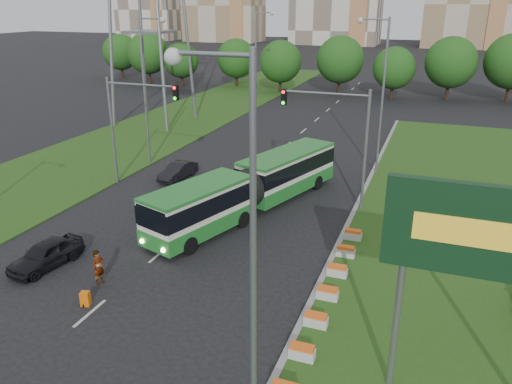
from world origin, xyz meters
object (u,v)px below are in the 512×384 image
at_px(billboard, 484,243).
at_px(traffic_mast_left, 130,115).
at_px(traffic_mast_median, 341,130).
at_px(car_left_far, 178,171).
at_px(car_left_near, 46,254).
at_px(shopping_trolley, 85,299).
at_px(pedestrian, 99,267).
at_px(articulated_bus, 248,187).

relative_size(billboard, traffic_mast_left, 1.00).
height_order(traffic_mast_median, car_left_far, traffic_mast_median).
xyz_separation_m(car_left_near, shopping_trolley, (4.23, -2.28, -0.36)).
bearing_deg(traffic_mast_median, car_left_far, 173.44).
distance_m(car_left_far, pedestrian, 15.73).
height_order(pedestrian, shopping_trolley, pedestrian).
distance_m(traffic_mast_median, shopping_trolley, 18.33).
bearing_deg(shopping_trolley, traffic_mast_median, 44.55).
height_order(traffic_mast_median, pedestrian, traffic_mast_median).
xyz_separation_m(billboard, car_left_near, (-20.04, 2.75, -5.46)).
bearing_deg(articulated_bus, car_left_far, 169.69).
relative_size(traffic_mast_left, articulated_bus, 0.48).
xyz_separation_m(articulated_bus, pedestrian, (-3.47, -11.14, -0.77)).
xyz_separation_m(billboard, car_left_far, (-20.35, 17.48, -5.53)).
bearing_deg(car_left_far, shopping_trolley, -69.41).
xyz_separation_m(traffic_mast_left, articulated_bus, (9.73, -1.59, -3.67)).
bearing_deg(car_left_near, articulated_bus, 64.99).
relative_size(billboard, traffic_mast_median, 1.00).
distance_m(traffic_mast_left, car_left_near, 13.36).
bearing_deg(car_left_far, articulated_bus, -22.96).
bearing_deg(pedestrian, shopping_trolley, -153.82).
bearing_deg(pedestrian, billboard, -88.86).
distance_m(billboard, car_left_near, 20.95).
bearing_deg(traffic_mast_median, pedestrian, -122.95).
relative_size(traffic_mast_left, car_left_far, 2.07).
bearing_deg(traffic_mast_left, car_left_near, -78.08).
relative_size(car_left_near, pedestrian, 2.28).
xyz_separation_m(traffic_mast_left, pedestrian, (6.26, -12.73, -4.45)).
distance_m(traffic_mast_median, traffic_mast_left, 15.19).
distance_m(traffic_mast_median, car_left_far, 13.80).
height_order(traffic_mast_left, pedestrian, traffic_mast_left).
height_order(billboard, car_left_far, billboard).
bearing_deg(pedestrian, car_left_far, 23.72).
relative_size(traffic_mast_left, pedestrian, 4.42).
distance_m(billboard, articulated_bus, 19.14).
xyz_separation_m(traffic_mast_left, car_left_near, (2.59, -12.25, -4.65)).
distance_m(traffic_mast_median, articulated_bus, 7.04).
relative_size(traffic_mast_left, car_left_near, 1.94).
xyz_separation_m(traffic_mast_median, articulated_bus, (-5.42, -2.59, -3.67)).
bearing_deg(billboard, traffic_mast_median, 115.03).
relative_size(traffic_mast_left, shopping_trolley, 11.71).
xyz_separation_m(car_left_near, car_left_far, (-0.31, 14.73, -0.07)).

